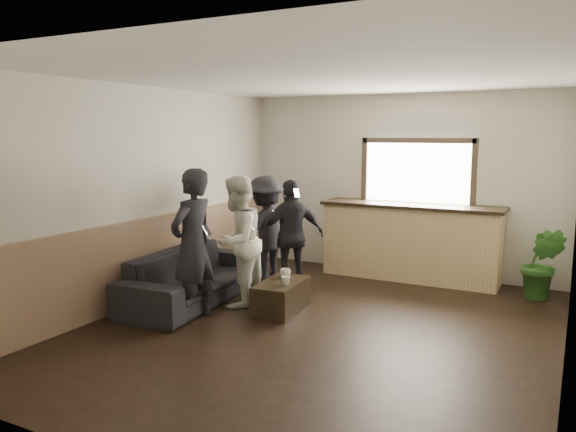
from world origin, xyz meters
The scene contains 12 objects.
ground centered at (0.00, 0.00, 0.00)m, with size 5.00×6.00×0.01m, color black.
room_shell centered at (-0.74, 0.00, 1.47)m, with size 5.01×6.01×2.80m.
bar_counter centered at (0.30, 2.70, 0.64)m, with size 2.70×0.68×2.13m.
sofa centered at (-1.90, 0.22, 0.34)m, with size 2.32×0.91×0.68m, color black.
coffee_table centered at (-0.68, 0.38, 0.19)m, with size 0.47×0.84×0.37m, color black.
cup_a centered at (-0.74, 0.60, 0.43)m, with size 0.13×0.13×0.11m, color silver.
cup_b centered at (-0.57, 0.29, 0.43)m, with size 0.11×0.11×0.10m, color silver.
potted_plant centered at (2.15, 2.42, 0.49)m, with size 0.54×0.43×0.98m, color #2D6623.
person_a centered at (-1.45, -0.37, 0.90)m, with size 0.50×0.68×1.80m.
person_b centered at (-1.30, 0.35, 0.84)m, with size 0.70×0.86×1.67m.
person_c centered at (-1.45, 1.34, 0.80)m, with size 0.87×1.16×1.60m.
person_d centered at (-0.98, 1.26, 0.78)m, with size 0.92×0.92×1.57m.
Camera 1 is at (2.54, -5.56, 2.19)m, focal length 35.00 mm.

